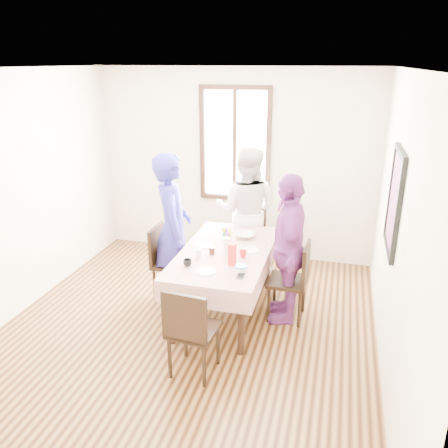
{
  "coord_description": "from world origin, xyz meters",
  "views": [
    {
      "loc": [
        1.48,
        -3.9,
        2.76
      ],
      "look_at": [
        0.3,
        0.49,
        1.1
      ],
      "focal_mm": 35.9,
      "sensor_mm": 36.0,
      "label": 1
    }
  ],
  "objects_px": {
    "person_right": "(288,249)",
    "person_far": "(246,211)",
    "dining_table": "(225,282)",
    "chair_near": "(194,329)",
    "person_left": "(172,229)",
    "chair_right": "(288,281)",
    "chair_far": "(246,240)",
    "chair_left": "(172,263)"
  },
  "relations": [
    {
      "from": "person_right",
      "to": "person_far",
      "type": "bearing_deg",
      "value": -155.69
    },
    {
      "from": "chair_near",
      "to": "person_right",
      "type": "relative_size",
      "value": 0.54
    },
    {
      "from": "chair_far",
      "to": "person_far",
      "type": "bearing_deg",
      "value": 99.88
    },
    {
      "from": "chair_left",
      "to": "person_right",
      "type": "height_order",
      "value": "person_right"
    },
    {
      "from": "chair_right",
      "to": "chair_far",
      "type": "height_order",
      "value": "same"
    },
    {
      "from": "chair_right",
      "to": "chair_far",
      "type": "xyz_separation_m",
      "value": [
        -0.71,
        1.07,
        0.0
      ]
    },
    {
      "from": "person_left",
      "to": "person_right",
      "type": "relative_size",
      "value": 1.07
    },
    {
      "from": "chair_left",
      "to": "person_left",
      "type": "xyz_separation_m",
      "value": [
        0.02,
        0.0,
        0.45
      ]
    },
    {
      "from": "chair_far",
      "to": "person_left",
      "type": "height_order",
      "value": "person_left"
    },
    {
      "from": "person_far",
      "to": "person_right",
      "type": "bearing_deg",
      "value": 123.66
    },
    {
      "from": "dining_table",
      "to": "chair_near",
      "type": "bearing_deg",
      "value": -90.0
    },
    {
      "from": "chair_left",
      "to": "chair_far",
      "type": "xyz_separation_m",
      "value": [
        0.71,
        0.97,
        0.0
      ]
    },
    {
      "from": "chair_left",
      "to": "chair_right",
      "type": "xyz_separation_m",
      "value": [
        1.41,
        -0.1,
        0.0
      ]
    },
    {
      "from": "chair_right",
      "to": "chair_near",
      "type": "distance_m",
      "value": 1.37
    },
    {
      "from": "person_left",
      "to": "chair_near",
      "type": "bearing_deg",
      "value": -173.09
    },
    {
      "from": "chair_far",
      "to": "person_left",
      "type": "bearing_deg",
      "value": 64.57
    },
    {
      "from": "chair_left",
      "to": "person_far",
      "type": "xyz_separation_m",
      "value": [
        0.71,
        0.95,
        0.42
      ]
    },
    {
      "from": "chair_far",
      "to": "chair_left",
      "type": "bearing_deg",
      "value": 63.84
    },
    {
      "from": "chair_left",
      "to": "person_far",
      "type": "relative_size",
      "value": 0.52
    },
    {
      "from": "chair_left",
      "to": "person_left",
      "type": "bearing_deg",
      "value": 89.22
    },
    {
      "from": "chair_far",
      "to": "chair_near",
      "type": "bearing_deg",
      "value": 99.88
    },
    {
      "from": "person_left",
      "to": "person_right",
      "type": "xyz_separation_m",
      "value": [
        1.38,
        -0.1,
        -0.06
      ]
    },
    {
      "from": "chair_left",
      "to": "person_far",
      "type": "bearing_deg",
      "value": 142.6
    },
    {
      "from": "chair_right",
      "to": "chair_far",
      "type": "bearing_deg",
      "value": 35.65
    },
    {
      "from": "person_far",
      "to": "chair_right",
      "type": "bearing_deg",
      "value": 124.37
    },
    {
      "from": "chair_left",
      "to": "person_left",
      "type": "distance_m",
      "value": 0.45
    },
    {
      "from": "chair_right",
      "to": "chair_far",
      "type": "distance_m",
      "value": 1.28
    },
    {
      "from": "dining_table",
      "to": "chair_far",
      "type": "relative_size",
      "value": 1.8
    },
    {
      "from": "chair_left",
      "to": "person_right",
      "type": "bearing_deg",
      "value": 85.03
    },
    {
      "from": "person_far",
      "to": "person_left",
      "type": "bearing_deg",
      "value": 54.63
    },
    {
      "from": "person_left",
      "to": "person_far",
      "type": "distance_m",
      "value": 1.17
    },
    {
      "from": "chair_right",
      "to": "person_left",
      "type": "relative_size",
      "value": 0.5
    },
    {
      "from": "person_left",
      "to": "person_right",
      "type": "height_order",
      "value": "person_left"
    },
    {
      "from": "chair_far",
      "to": "person_right",
      "type": "xyz_separation_m",
      "value": [
        0.69,
        -1.07,
        0.39
      ]
    },
    {
      "from": "person_left",
      "to": "person_far",
      "type": "xyz_separation_m",
      "value": [
        0.69,
        0.95,
        -0.03
      ]
    },
    {
      "from": "chair_left",
      "to": "person_right",
      "type": "distance_m",
      "value": 1.45
    },
    {
      "from": "chair_right",
      "to": "person_right",
      "type": "bearing_deg",
      "value": 92.29
    },
    {
      "from": "person_left",
      "to": "person_far",
      "type": "height_order",
      "value": "person_left"
    },
    {
      "from": "dining_table",
      "to": "chair_left",
      "type": "distance_m",
      "value": 0.73
    },
    {
      "from": "chair_near",
      "to": "person_right",
      "type": "distance_m",
      "value": 1.42
    },
    {
      "from": "chair_near",
      "to": "person_left",
      "type": "distance_m",
      "value": 1.52
    },
    {
      "from": "person_far",
      "to": "chair_near",
      "type": "bearing_deg",
      "value": 90.51
    }
  ]
}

